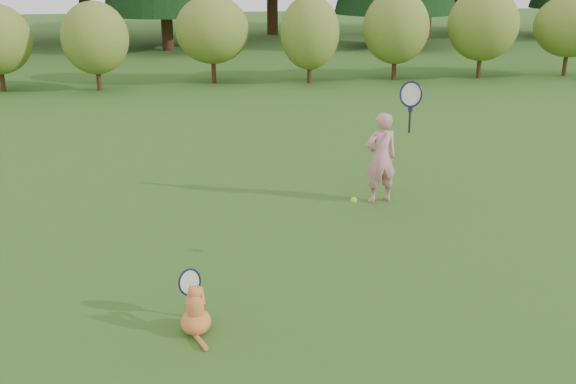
{
  "coord_description": "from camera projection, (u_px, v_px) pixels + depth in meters",
  "views": [
    {
      "loc": [
        -1.26,
        -6.66,
        3.33
      ],
      "look_at": [
        0.2,
        0.8,
        0.7
      ],
      "focal_mm": 40.0,
      "sensor_mm": 36.0,
      "label": 1
    }
  ],
  "objects": [
    {
      "name": "ground",
      "position": [
        284.0,
        272.0,
        7.49
      ],
      "size": [
        100.0,
        100.0,
        0.0
      ],
      "primitive_type": "plane",
      "color": "#1C4D15",
      "rests_on": "ground"
    },
    {
      "name": "shrub_row",
      "position": [
        203.0,
        39.0,
        19.09
      ],
      "size": [
        28.0,
        3.0,
        2.8
      ],
      "primitive_type": null,
      "color": "olive",
      "rests_on": "ground"
    },
    {
      "name": "child",
      "position": [
        382.0,
        156.0,
        9.54
      ],
      "size": [
        0.79,
        0.49,
        2.06
      ],
      "rotation": [
        0.0,
        0.0,
        3.25
      ],
      "color": "pink",
      "rests_on": "ground"
    },
    {
      "name": "cat",
      "position": [
        195.0,
        307.0,
        6.18
      ],
      "size": [
        0.39,
        0.66,
        0.69
      ],
      "rotation": [
        0.0,
        0.0,
        -0.13
      ],
      "color": "#CB5327",
      "rests_on": "ground"
    },
    {
      "name": "tennis_ball",
      "position": [
        354.0,
        200.0,
        7.35
      ],
      "size": [
        0.07,
        0.07,
        0.07
      ],
      "color": "#A4DE1A",
      "rests_on": "ground"
    }
  ]
}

